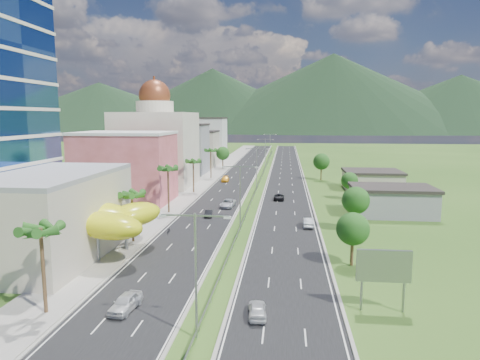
% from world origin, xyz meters
% --- Properties ---
extents(ground, '(500.00, 500.00, 0.00)m').
position_xyz_m(ground, '(0.00, 0.00, 0.00)').
color(ground, '#2D5119').
rests_on(ground, ground).
extents(road_left, '(11.00, 260.00, 0.04)m').
position_xyz_m(road_left, '(-7.50, 90.00, 0.02)').
color(road_left, black).
rests_on(road_left, ground).
extents(road_right, '(11.00, 260.00, 0.04)m').
position_xyz_m(road_right, '(7.50, 90.00, 0.02)').
color(road_right, black).
rests_on(road_right, ground).
extents(sidewalk_left, '(7.00, 260.00, 0.12)m').
position_xyz_m(sidewalk_left, '(-17.00, 90.00, 0.06)').
color(sidewalk_left, gray).
rests_on(sidewalk_left, ground).
extents(median_guardrail, '(0.10, 216.06, 0.76)m').
position_xyz_m(median_guardrail, '(0.00, 71.99, 0.62)').
color(median_guardrail, gray).
rests_on(median_guardrail, ground).
extents(streetlight_median_a, '(6.04, 0.25, 11.00)m').
position_xyz_m(streetlight_median_a, '(0.00, -25.00, 6.75)').
color(streetlight_median_a, gray).
rests_on(streetlight_median_a, ground).
extents(streetlight_median_b, '(6.04, 0.25, 11.00)m').
position_xyz_m(streetlight_median_b, '(0.00, 10.00, 6.75)').
color(streetlight_median_b, gray).
rests_on(streetlight_median_b, ground).
extents(streetlight_median_c, '(6.04, 0.25, 11.00)m').
position_xyz_m(streetlight_median_c, '(0.00, 50.00, 6.75)').
color(streetlight_median_c, gray).
rests_on(streetlight_median_c, ground).
extents(streetlight_median_d, '(6.04, 0.25, 11.00)m').
position_xyz_m(streetlight_median_d, '(0.00, 95.00, 6.75)').
color(streetlight_median_d, gray).
rests_on(streetlight_median_d, ground).
extents(streetlight_median_e, '(6.04, 0.25, 11.00)m').
position_xyz_m(streetlight_median_e, '(0.00, 140.00, 6.75)').
color(streetlight_median_e, gray).
rests_on(streetlight_median_e, ground).
extents(lime_canopy, '(18.00, 15.00, 7.40)m').
position_xyz_m(lime_canopy, '(-20.00, -4.00, 4.99)').
color(lime_canopy, '#C8CA13').
rests_on(lime_canopy, ground).
extents(pink_shophouse, '(20.00, 15.00, 15.00)m').
position_xyz_m(pink_shophouse, '(-28.00, 32.00, 7.50)').
color(pink_shophouse, '#B84D4B').
rests_on(pink_shophouse, ground).
extents(domed_building, '(20.00, 20.00, 28.70)m').
position_xyz_m(domed_building, '(-28.00, 55.00, 11.35)').
color(domed_building, beige).
rests_on(domed_building, ground).
extents(midrise_grey, '(16.00, 15.00, 16.00)m').
position_xyz_m(midrise_grey, '(-27.00, 80.00, 8.00)').
color(midrise_grey, gray).
rests_on(midrise_grey, ground).
extents(midrise_beige, '(16.00, 15.00, 13.00)m').
position_xyz_m(midrise_beige, '(-27.00, 102.00, 6.50)').
color(midrise_beige, '#B4A794').
rests_on(midrise_beige, ground).
extents(midrise_white, '(16.00, 15.00, 18.00)m').
position_xyz_m(midrise_white, '(-27.00, 125.00, 9.00)').
color(midrise_white, silver).
rests_on(midrise_white, ground).
extents(billboard, '(5.20, 0.35, 6.20)m').
position_xyz_m(billboard, '(17.00, -18.00, 4.42)').
color(billboard, gray).
rests_on(billboard, ground).
extents(shed_near, '(15.00, 10.00, 5.00)m').
position_xyz_m(shed_near, '(28.00, 25.00, 2.50)').
color(shed_near, gray).
rests_on(shed_near, ground).
extents(shed_far, '(14.00, 12.00, 4.40)m').
position_xyz_m(shed_far, '(30.00, 55.00, 2.20)').
color(shed_far, '#B4A794').
rests_on(shed_far, ground).
extents(palm_tree_a, '(3.60, 3.60, 9.10)m').
position_xyz_m(palm_tree_a, '(-15.50, -22.00, 8.02)').
color(palm_tree_a, '#47301C').
rests_on(palm_tree_a, ground).
extents(palm_tree_b, '(3.60, 3.60, 8.10)m').
position_xyz_m(palm_tree_b, '(-15.50, 2.00, 7.06)').
color(palm_tree_b, '#47301C').
rests_on(palm_tree_b, ground).
extents(palm_tree_c, '(3.60, 3.60, 9.60)m').
position_xyz_m(palm_tree_c, '(-15.50, 22.00, 8.50)').
color(palm_tree_c, '#47301C').
rests_on(palm_tree_c, ground).
extents(palm_tree_d, '(3.60, 3.60, 8.60)m').
position_xyz_m(palm_tree_d, '(-15.50, 45.00, 7.54)').
color(palm_tree_d, '#47301C').
rests_on(palm_tree_d, ground).
extents(palm_tree_e, '(3.60, 3.60, 9.40)m').
position_xyz_m(palm_tree_e, '(-15.50, 70.00, 8.31)').
color(palm_tree_e, '#47301C').
rests_on(palm_tree_e, ground).
extents(leafy_tree_lfar, '(4.90, 4.90, 8.05)m').
position_xyz_m(leafy_tree_lfar, '(-15.50, 95.00, 5.58)').
color(leafy_tree_lfar, '#47301C').
rests_on(leafy_tree_lfar, ground).
extents(leafy_tree_ra, '(4.20, 4.20, 6.90)m').
position_xyz_m(leafy_tree_ra, '(16.00, -5.00, 4.78)').
color(leafy_tree_ra, '#47301C').
rests_on(leafy_tree_ra, ground).
extents(leafy_tree_rb, '(4.55, 4.55, 7.47)m').
position_xyz_m(leafy_tree_rb, '(19.00, 12.00, 5.18)').
color(leafy_tree_rb, '#47301C').
rests_on(leafy_tree_rb, ground).
extents(leafy_tree_rc, '(3.85, 3.85, 6.33)m').
position_xyz_m(leafy_tree_rc, '(22.00, 40.00, 4.37)').
color(leafy_tree_rc, '#47301C').
rests_on(leafy_tree_rc, ground).
extents(leafy_tree_rd, '(4.90, 4.90, 8.05)m').
position_xyz_m(leafy_tree_rd, '(18.00, 70.00, 5.58)').
color(leafy_tree_rd, '#47301C').
rests_on(leafy_tree_rd, ground).
extents(mountain_ridge, '(860.00, 140.00, 90.00)m').
position_xyz_m(mountain_ridge, '(60.00, 450.00, 0.00)').
color(mountain_ridge, black).
rests_on(mountain_ridge, ground).
extents(car_white_near_left, '(2.42, 4.90, 1.60)m').
position_xyz_m(car_white_near_left, '(-8.03, -20.62, 0.84)').
color(car_white_near_left, silver).
rests_on(car_white_near_left, road_left).
extents(car_dark_left, '(1.87, 4.08, 1.30)m').
position_xyz_m(car_dark_left, '(-7.06, 19.45, 0.69)').
color(car_dark_left, black).
rests_on(car_dark_left, road_left).
extents(car_silver_mid_left, '(3.08, 5.97, 1.61)m').
position_xyz_m(car_silver_mid_left, '(-4.55, 28.43, 0.84)').
color(car_silver_mid_left, '#B6B8BE').
rests_on(car_silver_mid_left, road_left).
extents(car_yellow_far_left, '(2.48, 5.30, 1.50)m').
position_xyz_m(car_yellow_far_left, '(-10.18, 63.84, 0.79)').
color(car_yellow_far_left, orange).
rests_on(car_yellow_far_left, road_left).
extents(car_white_near_right, '(2.05, 4.30, 1.42)m').
position_xyz_m(car_white_near_right, '(4.92, -20.53, 0.75)').
color(car_white_near_right, silver).
rests_on(car_white_near_right, road_right).
extents(car_silver_right, '(1.81, 4.93, 1.61)m').
position_xyz_m(car_silver_right, '(11.43, 13.90, 0.85)').
color(car_silver_right, '#ACAFB4').
rests_on(car_silver_right, road_right).
extents(car_dark_far_right, '(2.36, 5.01, 1.38)m').
position_xyz_m(car_dark_far_right, '(5.99, 37.58, 0.73)').
color(car_dark_far_right, black).
rests_on(car_dark_far_right, road_right).
extents(motorcycle, '(0.75, 1.97, 1.23)m').
position_xyz_m(motorcycle, '(-11.43, 7.17, 0.65)').
color(motorcycle, black).
rests_on(motorcycle, road_left).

